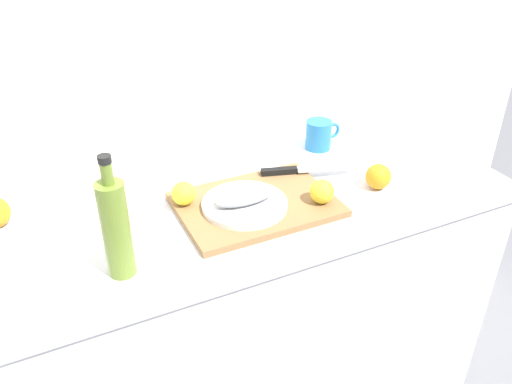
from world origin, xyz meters
name	(u,v)px	position (x,y,z in m)	size (l,w,h in m)	color
back_wall	(124,57)	(0.00, 0.33, 1.25)	(3.20, 0.05, 2.50)	white
kitchen_counter	(182,337)	(0.00, 0.00, 0.45)	(2.00, 0.60, 0.90)	white
cutting_board	(256,204)	(0.23, -0.05, 0.91)	(0.43, 0.31, 0.02)	olive
white_plate	(245,204)	(0.19, -0.06, 0.93)	(0.23, 0.23, 0.01)	white
fish_fillet	(245,196)	(0.19, -0.06, 0.95)	(0.17, 0.07, 0.04)	gray
chef_knife	(296,170)	(0.41, 0.04, 0.93)	(0.29, 0.11, 0.02)	silver
lemon_0	(184,193)	(0.05, 0.02, 0.95)	(0.07, 0.07, 0.07)	yellow
lemon_1	(322,191)	(0.39, -0.13, 0.95)	(0.07, 0.07, 0.07)	yellow
olive_oil_bottle	(116,228)	(-0.17, -0.17, 1.03)	(0.06, 0.06, 0.30)	olive
coffee_mug_1	(319,135)	(0.58, 0.19, 0.95)	(0.13, 0.09, 0.10)	#2672B2
orange_1	(378,177)	(0.60, -0.11, 0.94)	(0.08, 0.08, 0.08)	orange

